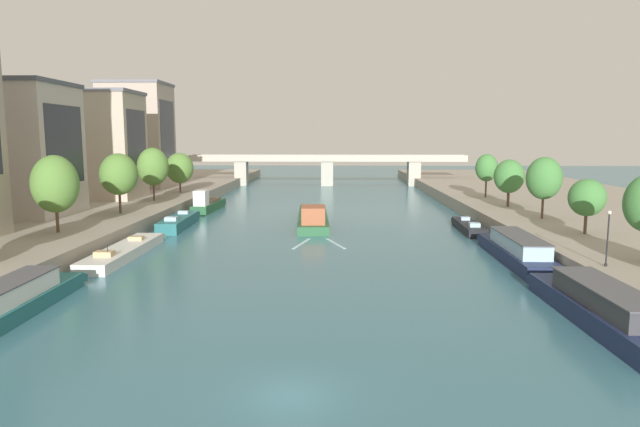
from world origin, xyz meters
TOP-DOWN VIEW (x-y plane):
  - ground_plane at (0.00, 0.00)m, footprint 400.00×400.00m
  - quay_left at (-38.30, 55.00)m, footprint 36.00×170.00m
  - quay_right at (38.30, 55.00)m, footprint 36.00×170.00m
  - barge_midriver at (-1.02, 49.13)m, footprint 4.78×22.55m
  - wake_behind_barge at (0.15, 35.14)m, footprint 5.59×6.03m
  - moored_boat_left_gap_after at (-18.56, 10.61)m, footprint 3.02×14.96m
  - moored_boat_left_far at (-18.21, 28.30)m, footprint 2.92×16.34m
  - moored_boat_left_downstream at (-17.89, 45.77)m, footprint 2.97×13.14m
  - moored_boat_left_second at (-17.77, 61.18)m, footprint 2.84×12.86m
  - moored_boat_right_lone at (18.07, 10.01)m, footprint 3.32×16.09m
  - moored_boat_right_downstream at (18.54, 27.21)m, footprint 3.29×16.64m
  - moored_boat_right_midway at (18.13, 43.79)m, footprint 2.53×11.59m
  - tree_left_second at (-25.73, 30.64)m, footprint 4.51×4.51m
  - tree_left_third at (-24.93, 44.71)m, footprint 4.61×4.61m
  - tree_left_past_mid at (-25.25, 58.64)m, footprint 4.59×4.59m
  - tree_left_distant at (-24.69, 70.71)m, footprint 4.69×4.69m
  - tree_right_second at (26.45, 31.19)m, footprint 3.51×3.51m
  - tree_right_far at (26.04, 41.45)m, footprint 4.03×4.03m
  - tree_right_nearest at (25.57, 52.78)m, footprint 4.04×4.04m
  - tree_right_third at (25.65, 64.41)m, footprint 3.46×3.46m
  - lamppost_right_bank at (21.86, 17.37)m, footprint 0.28×0.28m
  - building_left_far_end at (-35.62, 42.82)m, footprint 10.58×11.52m
  - building_left_tall at (-35.62, 61.79)m, footprint 14.43×10.17m
  - building_left_corner at (-35.62, 81.79)m, footprint 11.81×11.01m
  - bridge_far at (0.00, 107.09)m, footprint 64.61×4.40m

SIDE VIEW (x-z plane):
  - ground_plane at x=0.00m, z-range 0.00..0.00m
  - wake_behind_barge at x=0.15m, z-range 0.00..0.03m
  - moored_boat_left_far at x=-18.21m, z-range -0.53..1.55m
  - moored_boat_right_midway at x=18.13m, z-range -0.52..1.60m
  - moored_boat_left_downstream at x=-17.89m, z-range -0.52..1.92m
  - barge_midriver at x=-1.02m, z-range -0.63..2.43m
  - quay_left at x=-38.30m, z-range 0.00..1.88m
  - quay_right at x=38.30m, z-range 0.00..1.88m
  - moored_boat_left_gap_after at x=-18.56m, z-range -0.19..2.14m
  - moored_boat_left_second at x=-17.77m, z-range -0.72..2.80m
  - moored_boat_right_downstream at x=18.54m, z-range -0.21..2.35m
  - moored_boat_right_lone at x=18.07m, z-range -0.21..2.37m
  - lamppost_right_bank at x=21.86m, z-range 2.10..6.22m
  - bridge_far at x=0.00m, z-range 1.03..8.23m
  - tree_right_second at x=26.45m, z-range 2.75..8.17m
  - tree_right_nearest at x=25.57m, z-range 2.80..9.24m
  - tree_left_distant at x=-24.69m, z-range 2.69..9.47m
  - tree_right_third at x=25.65m, z-range 3.13..9.96m
  - tree_right_far at x=26.04m, z-range 3.01..10.19m
  - tree_left_second at x=-25.73m, z-range 2.88..10.57m
  - tree_left_third at x=-24.93m, z-range 3.02..10.47m
  - tree_left_past_mid at x=-25.25m, z-range 3.01..10.91m
  - building_left_far_end at x=-35.62m, z-range 1.90..17.93m
  - building_left_tall at x=-35.62m, z-range 1.90..18.36m
  - building_left_corner at x=-35.62m, z-range 1.90..21.52m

